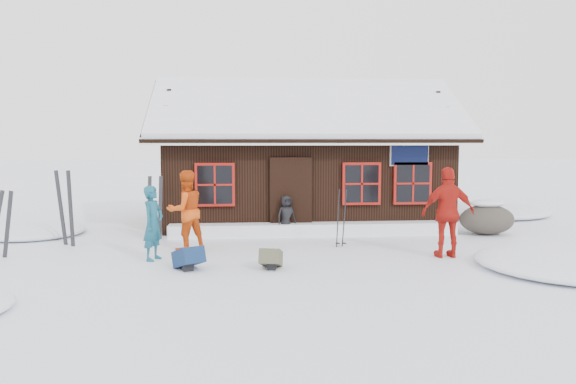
% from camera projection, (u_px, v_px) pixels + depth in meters
% --- Properties ---
extents(ground, '(120.00, 120.00, 0.00)m').
position_uv_depth(ground, '(261.00, 253.00, 12.48)').
color(ground, white).
rests_on(ground, ground).
extents(mountain_hut, '(8.90, 6.09, 4.42)m').
position_uv_depth(mountain_hut, '(303.00, 170.00, 17.41)').
color(mountain_hut, black).
rests_on(mountain_hut, ground).
extents(snow_drift, '(7.60, 0.60, 0.35)m').
position_uv_depth(snow_drift, '(314.00, 229.00, 14.83)').
color(snow_drift, white).
rests_on(snow_drift, ground).
extents(snow_mounds, '(20.60, 13.20, 0.48)m').
position_uv_depth(snow_mounds, '(322.00, 238.00, 14.47)').
color(snow_mounds, white).
rests_on(snow_mounds, ground).
extents(skier_teal, '(0.57, 0.67, 1.57)m').
position_uv_depth(skier_teal, '(153.00, 223.00, 11.72)').
color(skier_teal, '#144D61').
rests_on(skier_teal, ground).
extents(skier_orange_left, '(1.12, 1.05, 1.83)m').
position_uv_depth(skier_orange_left, '(186.00, 210.00, 12.81)').
color(skier_orange_left, '#CD460E').
rests_on(skier_orange_left, ground).
extents(skier_orange_right, '(1.14, 0.48, 1.95)m').
position_uv_depth(skier_orange_right, '(448.00, 212.00, 11.98)').
color(skier_orange_right, '#AE1911').
rests_on(skier_orange_right, ground).
extents(skier_crouched, '(0.61, 0.52, 1.07)m').
position_uv_depth(skier_crouched, '(286.00, 216.00, 14.68)').
color(skier_crouched, black).
rests_on(skier_crouched, ground).
extents(boulder, '(1.45, 1.09, 0.84)m').
position_uv_depth(boulder, '(487.00, 218.00, 14.96)').
color(boulder, '#443E37').
rests_on(boulder, ground).
extents(ski_pair_left, '(0.61, 0.19, 1.51)m').
position_uv_depth(ski_pair_left, '(2.00, 225.00, 11.92)').
color(ski_pair_left, black).
rests_on(ski_pair_left, ground).
extents(ski_pair_mid, '(0.51, 0.29, 1.85)m').
position_uv_depth(ski_pair_mid, '(66.00, 209.00, 13.36)').
color(ski_pair_mid, black).
rests_on(ski_pair_mid, ground).
extents(ski_pair_right, '(0.43, 0.08, 1.66)m').
position_uv_depth(ski_pair_right, '(155.00, 209.00, 14.20)').
color(ski_pair_right, black).
rests_on(ski_pair_right, ground).
extents(ski_poles, '(0.25, 0.12, 1.41)m').
position_uv_depth(ski_poles, '(341.00, 219.00, 13.21)').
color(ski_poles, black).
rests_on(ski_poles, ground).
extents(backpack_blue, '(0.69, 0.74, 0.32)m').
position_uv_depth(backpack_blue, '(189.00, 261.00, 10.93)').
color(backpack_blue, '#12274D').
rests_on(backpack_blue, ground).
extents(backpack_olive, '(0.51, 0.61, 0.29)m').
position_uv_depth(backpack_olive, '(271.00, 261.00, 11.00)').
color(backpack_olive, '#4B4935').
rests_on(backpack_olive, ground).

